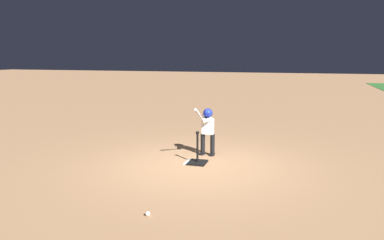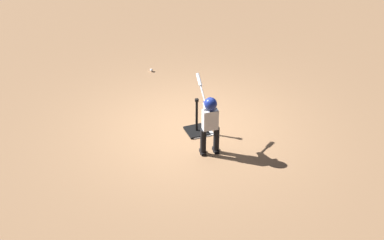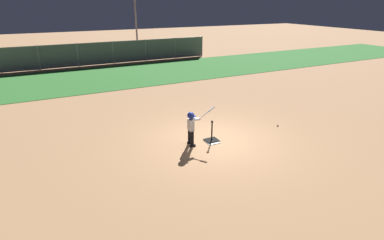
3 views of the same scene
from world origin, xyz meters
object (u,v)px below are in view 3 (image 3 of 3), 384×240
(batter_child, at_px, (192,124))
(baseball, at_px, (278,125))
(batting_tee, at_px, (212,138))
(bleachers_right_center, at_px, (25,59))
(bleachers_far_right, at_px, (131,53))

(batter_child, relative_size, baseball, 17.34)
(batting_tee, height_order, batter_child, batter_child)
(batter_child, distance_m, bleachers_right_center, 17.32)
(batter_child, height_order, baseball, batter_child)
(batter_child, xyz_separation_m, baseball, (3.71, -0.04, -0.71))
(baseball, distance_m, bleachers_far_right, 17.50)
(batting_tee, height_order, baseball, batting_tee)
(baseball, bearing_deg, bleachers_right_center, 118.13)
(batter_child, height_order, bleachers_far_right, batter_child)
(batter_child, relative_size, bleachers_far_right, 0.43)
(batter_child, distance_m, bleachers_far_right, 17.67)
(baseball, height_order, bleachers_right_center, bleachers_right_center)
(bleachers_right_center, bearing_deg, baseball, -61.87)
(baseball, bearing_deg, batting_tee, -179.83)
(baseball, xyz_separation_m, bleachers_far_right, (-0.88, 17.47, 0.39))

